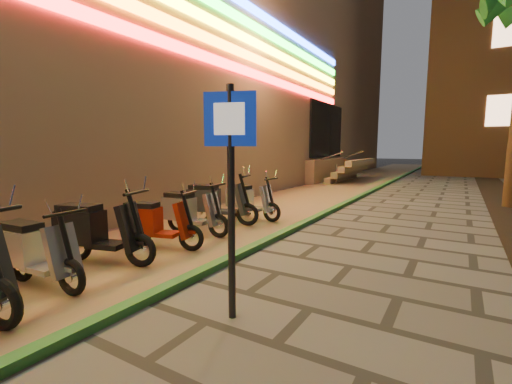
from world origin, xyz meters
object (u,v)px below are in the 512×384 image
Objects in this scene: scooter_7 at (154,223)px; scooter_10 at (247,200)px; scooter_8 at (188,211)px; scooter_5 at (33,251)px; scooter_9 at (214,202)px; pedestrian_sign at (231,171)px; scooter_6 at (94,230)px.

scooter_7 is 0.97× the size of scooter_10.
scooter_8 is at bearing 83.46° from scooter_7.
scooter_5 is 0.90× the size of scooter_9.
scooter_5 is at bearing 173.75° from pedestrian_sign.
scooter_10 reaches higher than scooter_5.
scooter_7 is 1.15m from scooter_8.
scooter_7 is at bearing 133.35° from pedestrian_sign.
scooter_5 is 1.00m from scooter_6.
pedestrian_sign reaches higher than scooter_7.
scooter_5 is 0.97× the size of scooter_8.
pedestrian_sign is at bearing -22.78° from scooter_6.
scooter_9 reaches higher than scooter_10.
scooter_10 is at bearing 73.28° from scooter_7.
scooter_10 is (0.05, 3.11, 0.01)m from scooter_7.
scooter_5 is 2.05m from scooter_7.
scooter_7 is at bearing -98.80° from scooter_9.
pedestrian_sign is 3.05m from scooter_5.
scooter_8 is (-2.90, 2.54, -1.11)m from pedestrian_sign.
scooter_6 is at bearing -116.39° from scooter_7.
scooter_6 is 1.11× the size of scooter_7.
scooter_7 is (-2.72, 1.41, -1.12)m from pedestrian_sign.
pedestrian_sign is 3.26m from scooter_7.
scooter_5 is 4.21m from scooter_9.
scooter_6 is at bearing 93.85° from scooter_5.
scooter_9 is at bearing 81.83° from scooter_7.
scooter_9 is (-0.29, 2.16, 0.06)m from scooter_7.
scooter_6 is at bearing 153.84° from pedestrian_sign.
scooter_6 is 2.19m from scooter_8.
scooter_6 is 1.08× the size of scooter_10.
scooter_6 is at bearing -89.53° from scooter_10.
scooter_5 is 3.18m from scooter_8.
scooter_10 is at bearing 101.31° from pedestrian_sign.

